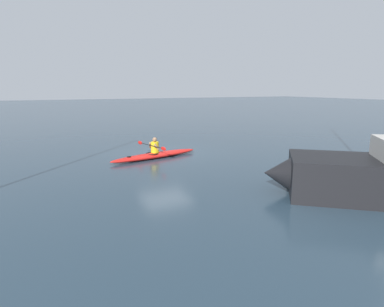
{
  "coord_description": "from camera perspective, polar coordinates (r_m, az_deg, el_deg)",
  "views": [
    {
      "loc": [
        5.83,
        15.12,
        3.3
      ],
      "look_at": [
        0.11,
        3.38,
        0.63
      ],
      "focal_mm": 30.32,
      "sensor_mm": 36.0,
      "label": 1
    }
  ],
  "objects": [
    {
      "name": "ground_plane",
      "position": [
        16.54,
        -4.8,
        0.02
      ],
      "size": [
        160.0,
        160.0,
        0.0
      ],
      "primitive_type": "plane",
      "color": "#283D4C"
    },
    {
      "name": "kayak",
      "position": [
        15.47,
        -6.47,
        -0.31
      ],
      "size": [
        4.68,
        1.71,
        0.27
      ],
      "color": "red",
      "rests_on": "ground"
    },
    {
      "name": "kayaker",
      "position": [
        15.36,
        -6.63,
        1.27
      ],
      "size": [
        0.68,
        2.37,
        0.73
      ],
      "color": "yellow",
      "rests_on": "kayak"
    }
  ]
}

